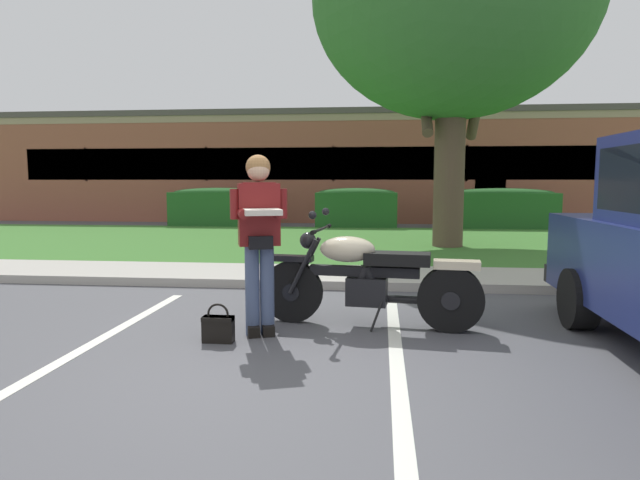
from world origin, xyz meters
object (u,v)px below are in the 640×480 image
Objects in this scene: handbag at (218,327)px; hedge_center_left at (356,207)px; brick_building at (342,169)px; hedge_left at (220,207)px; hedge_center_right at (501,208)px; motorcycle at (378,280)px; rider_person at (259,230)px.

hedge_center_left reaches higher than handbag.
hedge_center_left is at bearing -82.00° from brick_building.
handbag is at bearing -73.60° from hedge_left.
hedge_center_right is at bearing -49.93° from brick_building.
hedge_left and hedge_center_right have the same top height.
hedge_left is at bearing -119.25° from brick_building.
motorcycle is 6.23× the size of handbag.
motorcycle is 11.79m from hedge_center_right.
hedge_left is 4.29m from hedge_center_left.
motorcycle is 11.24m from hedge_center_left.
brick_building reaches higher than hedge_left.
brick_building reaches higher than hedge_center_right.
motorcycle is 0.73× the size of hedge_left.
handbag is (-0.33, -0.28, -0.86)m from rider_person.
motorcycle is at bearing 25.29° from handbag.
hedge_center_right is at bearing 0.00° from hedge_left.
rider_person is 4.74× the size of handbag.
hedge_center_right is at bearing 67.79° from rider_person.
rider_person is 0.96m from handbag.
hedge_center_left is 0.09× the size of brick_building.
rider_person is at bearing -71.75° from hedge_left.
handbag is 0.11× the size of hedge_center_right.
brick_building is (-0.86, 6.12, 1.30)m from hedge_center_left.
hedge_left is at bearing 108.25° from rider_person.
motorcycle is 1.29m from rider_person.
brick_building is at bearing 60.75° from hedge_left.
handbag is at bearing -89.76° from brick_building.
hedge_center_right is at bearing 66.90° from handbag.
brick_building is (3.43, 6.12, 1.30)m from hedge_left.
brick_building is at bearing 130.07° from hedge_center_right.
rider_person reaches higher than hedge_left.
brick_building reaches higher than hedge_center_left.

